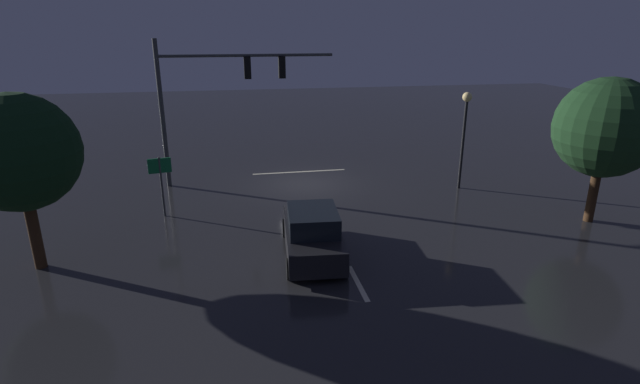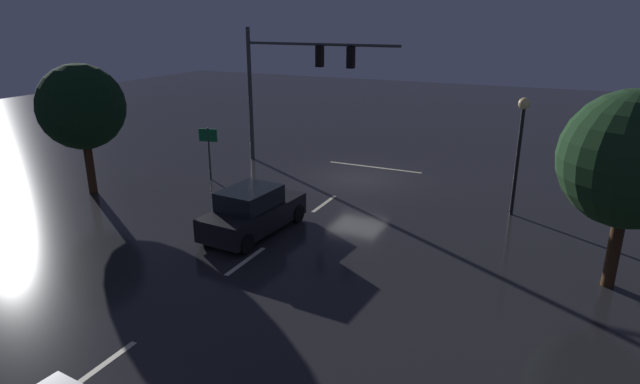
# 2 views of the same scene
# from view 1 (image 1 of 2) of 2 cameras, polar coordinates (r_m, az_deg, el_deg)

# --- Properties ---
(ground_plane) EXTENTS (80.00, 80.00, 0.00)m
(ground_plane) POSITION_cam_1_polar(r_m,az_deg,el_deg) (23.96, -1.70, 0.94)
(ground_plane) COLOR #232326
(traffic_signal_assembly) EXTENTS (8.24, 0.47, 6.93)m
(traffic_signal_assembly) POSITION_cam_1_polar(r_m,az_deg,el_deg) (23.68, -12.12, 12.18)
(traffic_signal_assembly) COLOR #383A3D
(traffic_signal_assembly) RESTS_ON ground_plane
(lane_dash_far) EXTENTS (0.16, 2.20, 0.01)m
(lane_dash_far) POSITION_cam_1_polar(r_m,az_deg,el_deg) (20.25, 0.10, -2.46)
(lane_dash_far) COLOR beige
(lane_dash_far) RESTS_ON ground_plane
(lane_dash_mid) EXTENTS (0.16, 2.20, 0.01)m
(lane_dash_mid) POSITION_cam_1_polar(r_m,az_deg,el_deg) (14.95, 4.50, -10.66)
(lane_dash_mid) COLOR beige
(lane_dash_mid) RESTS_ON ground_plane
(stop_bar) EXTENTS (5.00, 0.16, 0.01)m
(stop_bar) POSITION_cam_1_polar(r_m,az_deg,el_deg) (26.03, -2.46, 2.40)
(stop_bar) COLOR beige
(stop_bar) RESTS_ON ground_plane
(car_approaching) EXTENTS (2.19, 4.48, 1.70)m
(car_approaching) POSITION_cam_1_polar(r_m,az_deg,el_deg) (16.25, -0.89, -4.95)
(car_approaching) COLOR black
(car_approaching) RESTS_ON ground_plane
(street_lamp_left_kerb) EXTENTS (0.44, 0.44, 4.60)m
(street_lamp_left_kerb) POSITION_cam_1_polar(r_m,az_deg,el_deg) (23.55, 16.77, 8.02)
(street_lamp_left_kerb) COLOR black
(street_lamp_left_kerb) RESTS_ON ground_plane
(route_sign) EXTENTS (0.89, 0.23, 2.50)m
(route_sign) POSITION_cam_1_polar(r_m,az_deg,el_deg) (20.36, -18.35, 2.04)
(route_sign) COLOR #383A3D
(route_sign) RESTS_ON ground_plane
(tree_left_near) EXTENTS (3.79, 3.79, 5.68)m
(tree_left_near) POSITION_cam_1_polar(r_m,az_deg,el_deg) (21.27, 30.71, 6.52)
(tree_left_near) COLOR #382314
(tree_left_near) RESTS_ON ground_plane
(tree_right_near) EXTENTS (3.59, 3.59, 5.62)m
(tree_right_near) POSITION_cam_1_polar(r_m,az_deg,el_deg) (17.05, -32.13, 3.94)
(tree_right_near) COLOR #382314
(tree_right_near) RESTS_ON ground_plane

